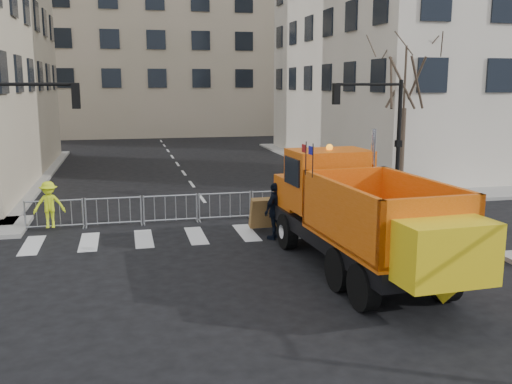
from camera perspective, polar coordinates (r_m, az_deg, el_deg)
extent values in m
plane|color=black|center=(15.07, 0.88, -9.44)|extent=(120.00, 120.00, 0.00)
cube|color=gray|center=(23.07, -4.23, -2.15)|extent=(64.00, 5.00, 0.15)
cube|color=#BDAF90|center=(66.17, -10.52, 16.42)|extent=(30.00, 18.00, 24.00)
cylinder|color=black|center=(26.24, 14.06, 4.93)|extent=(0.18, 0.18, 5.40)
cube|color=black|center=(16.25, 9.91, -4.50)|extent=(2.76, 7.50, 0.46)
cylinder|color=black|center=(18.32, 3.16, -3.94)|extent=(0.42, 1.15, 1.13)
cylinder|color=black|center=(19.13, 9.27, -3.44)|extent=(0.42, 1.15, 1.13)
cylinder|color=black|center=(14.77, 8.35, -7.67)|extent=(0.42, 1.15, 1.13)
cylinder|color=black|center=(15.75, 15.55, -6.78)|extent=(0.42, 1.15, 1.13)
cylinder|color=black|center=(13.63, 10.70, -9.32)|extent=(0.42, 1.15, 1.13)
cylinder|color=black|center=(14.70, 18.30, -8.20)|extent=(0.42, 1.15, 1.13)
cube|color=#D3550B|center=(19.01, 5.64, 0.05)|extent=(2.24, 1.76, 1.03)
cube|color=#D3550B|center=(17.69, 7.28, 1.24)|extent=(2.45, 1.77, 1.85)
cylinder|color=silver|center=(17.42, 11.57, 2.15)|extent=(0.14, 0.14, 2.46)
cube|color=#D3550B|center=(14.76, 12.48, -1.83)|extent=(2.81, 4.65, 1.69)
cube|color=yellow|center=(12.55, 18.50, -5.79)|extent=(2.10, 1.14, 1.33)
cube|color=brown|center=(20.81, 3.81, -1.88)|extent=(3.31, 0.77, 1.15)
imported|color=black|center=(19.76, 4.68, -1.99)|extent=(0.75, 0.69, 1.73)
imported|color=black|center=(19.89, 6.80, -1.77)|extent=(1.08, 0.97, 1.84)
imported|color=black|center=(19.33, 1.97, -1.91)|extent=(1.19, 1.09, 1.95)
imported|color=#DDF51C|center=(21.56, -19.99, -1.19)|extent=(1.12, 0.69, 1.68)
cube|color=#9C1A0C|center=(23.46, 9.67, -0.49)|extent=(0.53, 0.49, 1.10)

